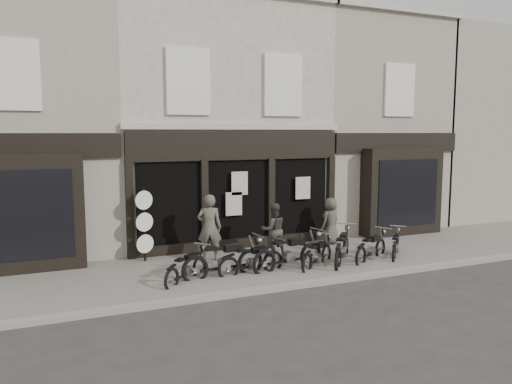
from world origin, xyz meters
name	(u,v)px	position (x,y,z in m)	size (l,w,h in m)	color
ground_plane	(277,275)	(0.00, 0.00, 0.00)	(90.00, 90.00, 0.00)	#2D2B28
pavement	(264,264)	(0.00, 0.90, 0.06)	(30.00, 4.20, 0.12)	#615D55
kerb	(299,285)	(0.00, -1.25, 0.07)	(30.00, 0.25, 0.13)	gray
central_building	(209,127)	(0.00, 5.95, 4.08)	(7.30, 6.22, 8.34)	beige
neighbour_left	(21,127)	(-6.35, 5.90, 4.04)	(5.60, 6.73, 8.34)	gray
neighbour_right	(353,128)	(6.35, 5.90, 4.04)	(5.60, 6.73, 8.34)	gray
filler_right	(492,128)	(14.50, 6.00, 4.10)	(11.00, 6.00, 8.20)	gray
motorcycle_0	(187,270)	(-2.51, 0.15, 0.36)	(1.53, 1.43, 0.90)	black
motorcycle_1	(224,263)	(-1.48, 0.14, 0.44)	(2.34, 0.64, 1.12)	black
motorcycle_2	(252,263)	(-0.70, 0.12, 0.38)	(2.00, 0.55, 0.96)	black
motorcycle_3	(289,256)	(0.41, 0.10, 0.45)	(2.34, 0.75, 1.13)	black
motorcycle_4	(317,257)	(1.27, 0.03, 0.36)	(1.65, 1.28, 0.91)	black
motorcycle_5	(342,251)	(2.15, 0.11, 0.43)	(1.70, 1.87, 1.09)	black
motorcycle_6	(371,250)	(3.11, 0.01, 0.38)	(1.80, 1.20, 0.95)	black
motorcycle_7	(396,247)	(4.09, 0.11, 0.36)	(1.44, 1.52, 0.90)	black
man_left	(209,227)	(-1.36, 1.77, 1.10)	(0.72, 0.47, 1.96)	#4F4B41
man_centre	(274,230)	(0.60, 1.52, 0.93)	(0.79, 0.61, 1.62)	#3A342F
man_right	(331,221)	(3.05, 2.20, 0.91)	(0.77, 0.50, 1.58)	#443F38
advert_sign_post	(144,228)	(-3.13, 2.42, 1.11)	(0.54, 0.36, 2.27)	black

